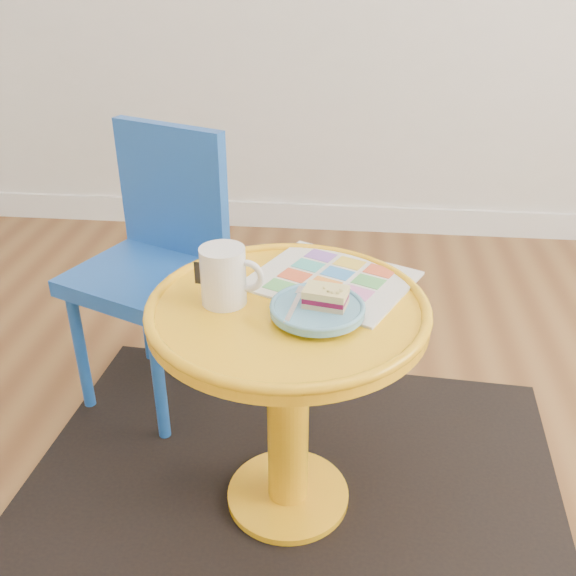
# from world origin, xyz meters

# --- Properties ---
(room_walls) EXTENTS (4.00, 4.00, 4.00)m
(room_walls) POSITION_xyz_m (-0.99, 0.99, 0.06)
(room_walls) COLOR silver
(room_walls) RESTS_ON ground
(rug) EXTENTS (1.37, 1.19, 0.01)m
(rug) POSITION_xyz_m (-0.24, 0.33, 0.00)
(rug) COLOR black
(rug) RESTS_ON ground
(side_table) EXTENTS (0.57, 0.57, 0.54)m
(side_table) POSITION_xyz_m (-0.24, 0.33, 0.39)
(side_table) COLOR #FFB215
(side_table) RESTS_ON ground
(chair) EXTENTS (0.45, 0.45, 0.77)m
(chair) POSITION_xyz_m (-0.64, 0.75, 0.44)
(chair) COLOR blue
(chair) RESTS_ON ground
(newspaper) EXTENTS (0.41, 0.38, 0.01)m
(newspaper) POSITION_xyz_m (-0.15, 0.45, 0.54)
(newspaper) COLOR silver
(newspaper) RESTS_ON side_table
(mug) EXTENTS (0.13, 0.09, 0.12)m
(mug) POSITION_xyz_m (-0.36, 0.33, 0.60)
(mug) COLOR white
(mug) RESTS_ON side_table
(plate) EXTENTS (0.18, 0.18, 0.02)m
(plate) POSITION_xyz_m (-0.17, 0.29, 0.56)
(plate) COLOR #5C9FC2
(plate) RESTS_ON newspaper
(cake_slice) EXTENTS (0.09, 0.07, 0.04)m
(cake_slice) POSITION_xyz_m (-0.16, 0.29, 0.58)
(cake_slice) COLOR #D3BC8C
(cake_slice) RESTS_ON plate
(fork) EXTENTS (0.04, 0.14, 0.00)m
(fork) POSITION_xyz_m (-0.22, 0.30, 0.57)
(fork) COLOR silver
(fork) RESTS_ON plate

